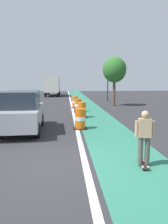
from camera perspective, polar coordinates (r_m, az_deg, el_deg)
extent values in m
plane|color=#2D2D30|center=(6.99, -7.33, -13.29)|extent=(100.00, 100.00, 0.00)
cube|color=#2D755B|center=(18.79, 1.64, 0.34)|extent=(2.50, 80.00, 0.01)
cube|color=silver|center=(18.68, -2.94, 0.29)|extent=(0.20, 80.00, 0.01)
cube|color=black|center=(6.96, 15.27, -13.02)|extent=(0.33, 0.82, 0.02)
cylinder|color=silver|center=(7.19, 14.22, -12.39)|extent=(0.06, 0.11, 0.11)
cylinder|color=silver|center=(7.22, 15.45, -12.35)|extent=(0.06, 0.11, 0.11)
cylinder|color=silver|center=(6.71, 15.07, -13.92)|extent=(0.06, 0.11, 0.11)
cylinder|color=silver|center=(6.74, 16.39, -13.87)|extent=(0.06, 0.11, 0.11)
cylinder|color=#514C47|center=(6.80, 14.57, -9.72)|extent=(0.15, 0.15, 0.82)
cylinder|color=#514C47|center=(6.84, 16.24, -9.68)|extent=(0.15, 0.15, 0.82)
cube|color=tan|center=(6.65, 15.63, -4.02)|extent=(0.39, 0.27, 0.56)
cylinder|color=tan|center=(6.60, 13.58, -4.27)|extent=(0.09, 0.09, 0.48)
cylinder|color=tan|center=(6.71, 17.63, -4.24)|extent=(0.09, 0.09, 0.48)
sphere|color=tan|center=(6.58, 15.76, -0.61)|extent=(0.22, 0.22, 0.22)
cube|color=#9EA0A5|center=(11.50, -15.81, -0.96)|extent=(2.05, 4.68, 0.90)
cube|color=#232D38|center=(11.40, -15.98, 3.26)|extent=(1.75, 2.93, 0.80)
cylinder|color=black|center=(13.10, -18.39, -1.99)|extent=(0.31, 0.69, 0.68)
cylinder|color=black|center=(12.89, -11.22, -1.89)|extent=(0.31, 0.69, 0.68)
cylinder|color=black|center=(10.10, -12.26, -4.68)|extent=(0.31, 0.69, 0.68)
cylinder|color=orange|center=(11.68, -1.02, -3.21)|extent=(0.56, 0.56, 0.42)
cylinder|color=white|center=(11.62, -1.02, -1.69)|extent=(0.57, 0.57, 0.21)
cylinder|color=orange|center=(11.57, -1.03, -0.15)|extent=(0.56, 0.56, 0.42)
cube|color=black|center=(11.72, -1.02, -4.32)|extent=(0.73, 0.73, 0.04)
cylinder|color=orange|center=(15.26, -0.53, -0.53)|extent=(0.56, 0.56, 0.42)
cylinder|color=white|center=(15.21, -0.53, 0.64)|extent=(0.57, 0.57, 0.21)
cylinder|color=orange|center=(15.18, -0.53, 1.82)|extent=(0.56, 0.56, 0.42)
cube|color=black|center=(15.29, -0.53, -1.39)|extent=(0.73, 0.73, 0.04)
cylinder|color=orange|center=(18.04, -1.54, 0.80)|extent=(0.56, 0.56, 0.42)
cylinder|color=white|center=(18.00, -1.55, 1.80)|extent=(0.57, 0.57, 0.21)
cylinder|color=orange|center=(17.97, -1.55, 2.79)|extent=(0.56, 0.56, 0.42)
cube|color=black|center=(18.07, -1.54, 0.08)|extent=(0.73, 0.73, 0.04)
cylinder|color=orange|center=(20.89, -2.33, 1.80)|extent=(0.56, 0.56, 0.42)
cylinder|color=white|center=(20.86, -2.34, 2.66)|extent=(0.57, 0.57, 0.21)
cylinder|color=orange|center=(20.83, -2.34, 3.52)|extent=(0.56, 0.56, 0.42)
cube|color=black|center=(20.92, -2.33, 1.17)|extent=(0.73, 0.73, 0.04)
cube|color=silver|center=(37.29, -8.32, 7.15)|extent=(2.34, 5.62, 2.50)
cube|color=#19478C|center=(41.14, -7.94, 6.62)|extent=(2.21, 1.92, 2.10)
cylinder|color=black|center=(41.06, -9.37, 5.12)|extent=(0.31, 0.96, 0.96)
cylinder|color=black|center=(40.93, -6.48, 5.16)|extent=(0.31, 0.96, 0.96)
cylinder|color=black|center=(36.04, -10.07, 4.70)|extent=(0.31, 0.96, 0.96)
cylinder|color=black|center=(35.89, -6.78, 4.75)|extent=(0.31, 0.96, 0.96)
cylinder|color=#2D2D2D|center=(27.85, 6.22, 7.15)|extent=(0.14, 0.14, 4.20)
cube|color=black|center=(27.93, 6.31, 12.38)|extent=(0.32, 0.32, 0.90)
sphere|color=red|center=(27.98, 6.67, 12.90)|extent=(0.16, 0.16, 0.16)
sphere|color=green|center=(27.94, 6.65, 11.84)|extent=(0.16, 0.16, 0.16)
cylinder|color=brown|center=(22.71, 7.87, 4.89)|extent=(0.28, 0.28, 2.60)
ellipsoid|color=#2D6B28|center=(22.70, 7.99, 10.95)|extent=(2.40, 2.40, 2.60)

